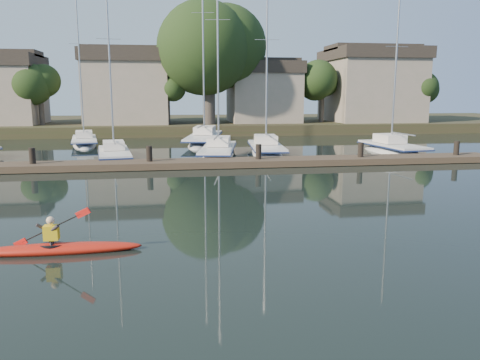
{
  "coord_description": "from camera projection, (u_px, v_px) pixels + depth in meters",
  "views": [
    {
      "loc": [
        -1.84,
        -11.49,
        3.98
      ],
      "look_at": [
        0.36,
        3.34,
        1.2
      ],
      "focal_mm": 35.0,
      "sensor_mm": 36.0,
      "label": 1
    }
  ],
  "objects": [
    {
      "name": "ground",
      "position": [
        245.0,
        249.0,
        12.17
      ],
      "size": [
        160.0,
        160.0,
        0.0
      ],
      "primitive_type": "plane",
      "color": "black",
      "rests_on": "ground"
    },
    {
      "name": "kayak",
      "position": [
        57.0,
        247.0,
        11.83
      ],
      "size": [
        4.17,
        0.87,
        1.33
      ],
      "rotation": [
        0.0,
        0.0,
        0.0
      ],
      "color": "#B02A0D",
      "rests_on": "ground"
    },
    {
      "name": "dock",
      "position": [
        205.0,
        163.0,
        25.75
      ],
      "size": [
        34.0,
        2.0,
        1.8
      ],
      "color": "#4C3F2B",
      "rests_on": "ground"
    },
    {
      "name": "sailboat_1",
      "position": [
        115.0,
        162.0,
        28.85
      ],
      "size": [
        2.96,
        7.78,
        12.4
      ],
      "rotation": [
        0.0,
        0.0,
        0.15
      ],
      "color": "silver",
      "rests_on": "ground"
    },
    {
      "name": "sailboat_2",
      "position": [
        218.0,
        158.0,
        30.44
      ],
      "size": [
        3.64,
        9.07,
        14.65
      ],
      "rotation": [
        0.0,
        0.0,
        -0.18
      ],
      "color": "silver",
      "rests_on": "ground"
    },
    {
      "name": "sailboat_3",
      "position": [
        266.0,
        156.0,
        31.51
      ],
      "size": [
        2.87,
        8.17,
        12.91
      ],
      "rotation": [
        0.0,
        0.0,
        -0.1
      ],
      "color": "silver",
      "rests_on": "ground"
    },
    {
      "name": "sailboat_4",
      "position": [
        392.0,
        156.0,
        31.82
      ],
      "size": [
        2.83,
        7.4,
        12.29
      ],
      "rotation": [
        0.0,
        0.0,
        0.09
      ],
      "color": "silver",
      "rests_on": "ground"
    },
    {
      "name": "sailboat_5",
      "position": [
        85.0,
        147.0,
        36.88
      ],
      "size": [
        3.19,
        8.22,
        13.27
      ],
      "rotation": [
        0.0,
        0.0,
        0.17
      ],
      "color": "silver",
      "rests_on": "ground"
    },
    {
      "name": "sailboat_6",
      "position": [
        204.0,
        145.0,
        38.25
      ],
      "size": [
        4.37,
        11.26,
        17.53
      ],
      "rotation": [
        0.0,
        0.0,
        -0.19
      ],
      "color": "silver",
      "rests_on": "ground"
    },
    {
      "name": "shore",
      "position": [
        201.0,
        101.0,
        51.0
      ],
      "size": [
        90.0,
        25.25,
        12.75
      ],
      "color": "#293219",
      "rests_on": "ground"
    }
  ]
}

